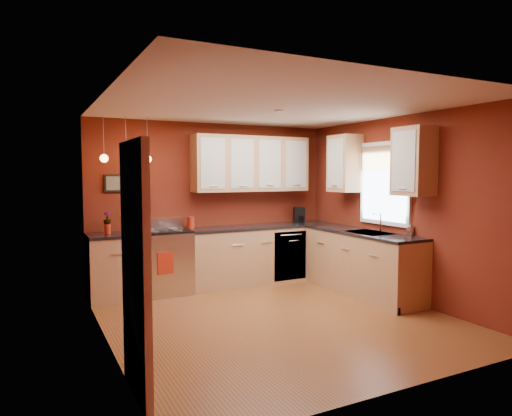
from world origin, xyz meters
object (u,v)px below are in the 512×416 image
gas_range (164,262)px  coffee_maker (299,215)px  soap_pump (410,230)px  sink (369,234)px  red_canister (191,223)px

gas_range → coffee_maker: size_ratio=4.14×
gas_range → soap_pump: 3.57m
gas_range → coffee_maker: bearing=2.5°
sink → coffee_maker: (-0.18, 1.61, 0.15)m
red_canister → coffee_maker: coffee_maker is taller
coffee_maker → soap_pump: size_ratio=1.57×
gas_range → sink: 3.05m
coffee_maker → gas_range: bearing=-156.3°
red_canister → sink: bearing=-37.2°
coffee_maker → soap_pump: coffee_maker is taller
gas_range → sink: sink is taller
red_canister → coffee_maker: size_ratio=0.66×
sink → soap_pump: (0.25, -0.55, 0.11)m
gas_range → soap_pump: (2.87, -2.05, 0.54)m
red_canister → coffee_maker: (1.98, -0.03, 0.03)m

